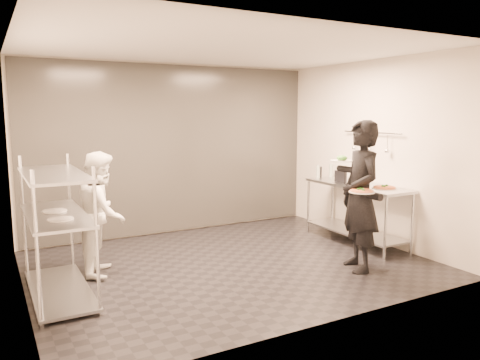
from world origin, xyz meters
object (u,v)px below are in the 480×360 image
bottle_dark (320,172)px  pizza_plate_near (362,191)px  bottle_clear (331,171)px  waiter (360,196)px  pizza_plate_far (384,188)px  pos_monitor (341,177)px  bottle_green (318,172)px  pass_rack (56,227)px  prep_counter (356,203)px  chef (102,213)px  salad_plate (342,159)px

bottle_dark → pizza_plate_near: bearing=-115.2°
bottle_clear → waiter: bearing=-119.3°
pizza_plate_far → bottle_dark: pizza_plate_far is taller
pos_monitor → bottle_green: 0.56m
pos_monitor → bottle_clear: size_ratio=1.13×
pass_rack → prep_counter: 4.33m
pass_rack → bottle_clear: size_ratio=7.20×
bottle_dark → pass_rack: bearing=-169.3°
pizza_plate_near → bottle_clear: bottle_clear is taller
chef → waiter: bearing=-95.3°
bottle_green → prep_counter: bearing=-81.4°
pass_rack → pizza_plate_far: bearing=-17.7°
pizza_plate_far → bottle_green: bearing=75.2°
pass_rack → chef: bearing=39.5°
bottle_dark → pos_monitor: bearing=-94.4°
pizza_plate_near → waiter: bearing=50.7°
chef → bottle_dark: bearing=-63.8°
salad_plate → bottle_clear: 1.89m
pizza_plate_near → bottle_clear: (1.15, 1.96, -0.03)m
pizza_plate_far → salad_plate: (-0.29, 0.47, 0.33)m
pos_monitor → bottle_green: (-0.00, 0.56, 0.02)m
prep_counter → bottle_green: bearing=98.6°
pizza_plate_far → bottle_clear: (0.80, 1.98, -0.05)m
pizza_plate_near → bottle_green: bottle_green is taller
waiter → chef: (-2.90, 1.45, -0.19)m
waiter → pizza_plate_near: waiter is taller
waiter → bottle_clear: bearing=168.7°
pass_rack → prep_counter: size_ratio=0.89×
pass_rack → bottle_green: size_ratio=7.31×
prep_counter → bottle_dark: bottle_dark is taller
waiter → salad_plate: size_ratio=6.45×
pos_monitor → pass_rack: bearing=-171.9°
pizza_plate_far → pizza_plate_near: bearing=177.2°
pizza_plate_near → bottle_green: size_ratio=1.43×
pizza_plate_near → pos_monitor: pizza_plate_near is taller
waiter → pos_monitor: size_ratio=7.61×
pizza_plate_far → pos_monitor: pizza_plate_far is taller
chef → bottle_clear: chef is taller
pass_rack → pos_monitor: size_ratio=6.36×
chef → bottle_green: (3.61, 0.31, 0.26)m
chef → pos_monitor: 3.63m
pass_rack → bottle_green: (4.21, 0.80, 0.26)m
pizza_plate_near → bottle_clear: size_ratio=1.41×
chef → pizza_plate_far: chef is taller
bottle_green → bottle_dark: (0.04, 0.00, -0.01)m
bottle_clear → chef: bearing=-175.5°
waiter → bottle_clear: (0.99, 1.76, 0.07)m
pass_rack → salad_plate: 3.53m
prep_counter → pizza_plate_near: (-1.00, -1.16, 0.44)m
chef → pizza_plate_near: size_ratio=4.90×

